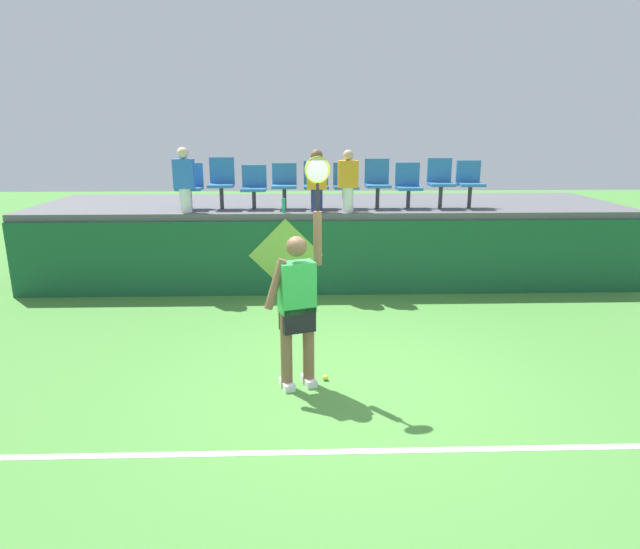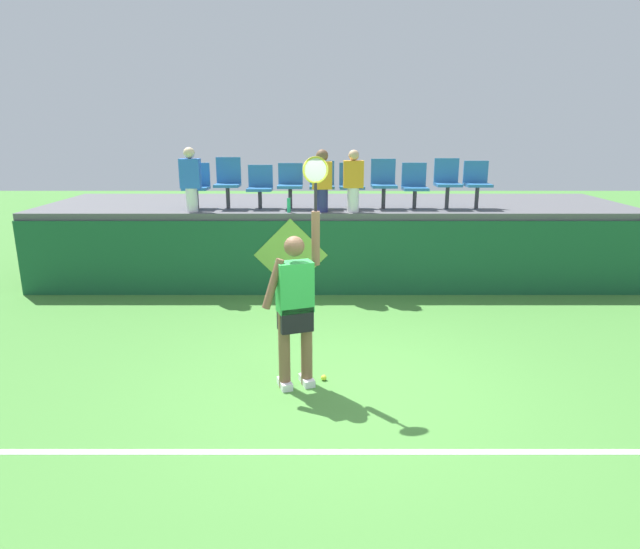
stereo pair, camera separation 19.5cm
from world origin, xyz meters
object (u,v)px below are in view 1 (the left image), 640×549
(stadium_chair_2, at_px, (254,185))
(stadium_chair_4, at_px, (316,182))
(stadium_chair_7, at_px, (408,184))
(stadium_chair_3, at_px, (284,183))
(stadium_chair_5, at_px, (346,183))
(stadium_chair_8, at_px, (440,180))
(tennis_ball, at_px, (325,378))
(spectator_1, at_px, (348,180))
(spectator_0, at_px, (184,179))
(tennis_player, at_px, (298,304))
(stadium_chair_0, at_px, (190,184))
(stadium_chair_6, at_px, (377,181))
(spectator_2, at_px, (317,179))
(stadium_chair_1, at_px, (222,180))
(stadium_chair_9, at_px, (470,181))
(water_bottle, at_px, (284,205))

(stadium_chair_2, xyz_separation_m, stadium_chair_4, (1.11, 0.00, 0.05))
(stadium_chair_7, bearing_deg, stadium_chair_3, -179.84)
(stadium_chair_5, height_order, stadium_chair_8, stadium_chair_8)
(tennis_ball, distance_m, spectator_1, 4.10)
(spectator_0, bearing_deg, stadium_chair_4, 11.11)
(tennis_player, bearing_deg, stadium_chair_4, 85.84)
(tennis_player, xyz_separation_m, stadium_chair_0, (-1.94, 4.17, 0.89))
(tennis_ball, bearing_deg, stadium_chair_6, 74.86)
(stadium_chair_8, xyz_separation_m, spectator_2, (-2.24, -0.46, 0.06))
(stadium_chair_5, height_order, spectator_2, spectator_2)
(stadium_chair_0, distance_m, stadium_chair_6, 3.35)
(stadium_chair_3, height_order, stadium_chair_7, stadium_chair_7)
(stadium_chair_2, bearing_deg, stadium_chair_0, 179.91)
(stadium_chair_1, relative_size, stadium_chair_9, 1.07)
(water_bottle, bearing_deg, stadium_chair_3, 89.81)
(stadium_chair_4, relative_size, stadium_chair_9, 1.00)
(stadium_chair_7, xyz_separation_m, stadium_chair_9, (1.11, -0.00, 0.05))
(stadium_chair_2, height_order, stadium_chair_3, stadium_chair_3)
(spectator_0, bearing_deg, stadium_chair_5, 8.96)
(stadium_chair_2, relative_size, spectator_2, 0.72)
(tennis_player, relative_size, spectator_0, 2.33)
(stadium_chair_9, relative_size, spectator_2, 0.79)
(tennis_player, relative_size, stadium_chair_7, 3.18)
(stadium_chair_9, height_order, spectator_2, spectator_2)
(tennis_ball, distance_m, stadium_chair_3, 4.48)
(stadium_chair_2, height_order, stadium_chair_7, stadium_chair_7)
(stadium_chair_9, xyz_separation_m, spectator_1, (-2.24, -0.47, 0.06))
(stadium_chair_8, bearing_deg, spectator_2, -168.40)
(stadium_chair_1, height_order, stadium_chair_2, stadium_chair_1)
(stadium_chair_6, bearing_deg, spectator_2, -157.27)
(stadium_chair_2, xyz_separation_m, spectator_1, (1.64, -0.47, 0.13))
(stadium_chair_7, bearing_deg, stadium_chair_1, 179.95)
(spectator_2, bearing_deg, stadium_chair_0, 168.45)
(stadium_chair_4, bearing_deg, water_bottle, -136.77)
(stadium_chair_1, relative_size, stadium_chair_7, 1.12)
(stadium_chair_4, height_order, stadium_chair_6, stadium_chair_6)
(stadium_chair_0, height_order, stadium_chair_5, stadium_chair_5)
(water_bottle, relative_size, stadium_chair_9, 0.29)
(stadium_chair_8, bearing_deg, stadium_chair_0, -179.99)
(water_bottle, xyz_separation_m, stadium_chair_3, (0.00, 0.53, 0.33))
(stadium_chair_7, xyz_separation_m, spectator_0, (-3.91, -0.44, 0.13))
(water_bottle, distance_m, stadium_chair_2, 0.81)
(stadium_chair_0, xyz_separation_m, stadium_chair_3, (1.68, -0.00, 0.02))
(stadium_chair_6, bearing_deg, stadium_chair_8, -0.08)
(stadium_chair_5, bearing_deg, tennis_player, -101.34)
(stadium_chair_0, xyz_separation_m, stadium_chair_9, (5.02, -0.00, 0.04))
(stadium_chair_5, bearing_deg, stadium_chair_2, 179.99)
(tennis_player, relative_size, spectator_2, 2.41)
(stadium_chair_3, distance_m, spectator_1, 1.20)
(stadium_chair_3, relative_size, spectator_2, 0.75)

